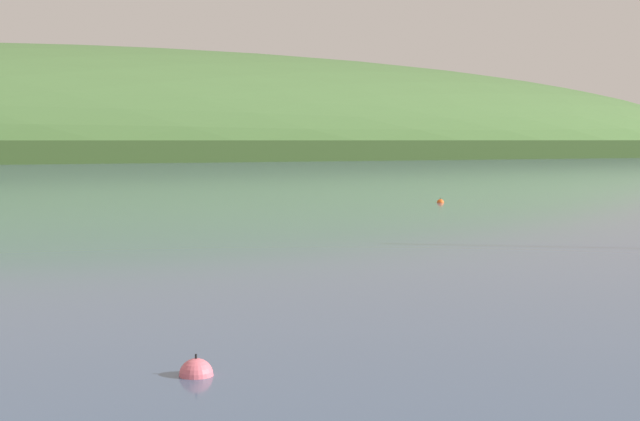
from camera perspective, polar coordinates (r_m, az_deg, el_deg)
name	(u,v)px	position (r m, az deg, el deg)	size (l,w,h in m)	color
far_shoreline_hill	(113,157)	(226.95, -12.38, 3.16)	(482.21, 129.48, 51.78)	#314A21
mooring_buoy_midchannel	(196,376)	(17.33, -7.47, -9.83)	(0.62, 0.62, 0.70)	#E06675
mooring_buoy_off_fishing_boat	(440,203)	(64.11, 7.26, 0.48)	(0.48, 0.48, 0.56)	#EA5B19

